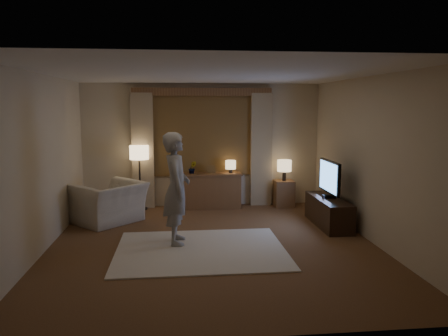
{
  "coord_description": "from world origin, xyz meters",
  "views": [
    {
      "loc": [
        -0.52,
        -6.49,
        2.14
      ],
      "look_at": [
        0.23,
        0.6,
        1.12
      ],
      "focal_mm": 35.0,
      "sensor_mm": 36.0,
      "label": 1
    }
  ],
  "objects": [
    {
      "name": "room",
      "position": [
        0.0,
        0.5,
        1.33
      ],
      "size": [
        5.04,
        5.54,
        2.64
      ],
      "color": "brown",
      "rests_on": "ground"
    },
    {
      "name": "rug",
      "position": [
        -0.2,
        -0.24,
        0.01
      ],
      "size": [
        2.5,
        2.0,
        0.02
      ],
      "primitive_type": "cube",
      "color": "beige",
      "rests_on": "floor"
    },
    {
      "name": "sideboard",
      "position": [
        0.17,
        2.5,
        0.35
      ],
      "size": [
        1.2,
        0.4,
        0.7
      ],
      "primitive_type": "cube",
      "color": "brown",
      "rests_on": "floor"
    },
    {
      "name": "picture_frame",
      "position": [
        0.17,
        2.5,
        0.8
      ],
      "size": [
        0.16,
        0.02,
        0.2
      ],
      "primitive_type": "cube",
      "color": "brown",
      "rests_on": "sideboard"
    },
    {
      "name": "plant",
      "position": [
        -0.23,
        2.5,
        0.85
      ],
      "size": [
        0.16,
        0.13,
        0.3
      ],
      "primitive_type": "imported",
      "color": "#999999",
      "rests_on": "sideboard"
    },
    {
      "name": "table_lamp_sideboard",
      "position": [
        0.57,
        2.5,
        0.9
      ],
      "size": [
        0.22,
        0.22,
        0.3
      ],
      "color": "black",
      "rests_on": "sideboard"
    },
    {
      "name": "floor_lamp",
      "position": [
        -1.31,
        2.5,
        1.12
      ],
      "size": [
        0.39,
        0.39,
        1.33
      ],
      "color": "black",
      "rests_on": "floor"
    },
    {
      "name": "armchair",
      "position": [
        -1.79,
        1.52,
        0.37
      ],
      "size": [
        1.51,
        1.51,
        0.74
      ],
      "primitive_type": "imported",
      "rotation": [
        0.0,
        0.0,
        -2.35
      ],
      "color": "#C1B59E",
      "rests_on": "floor"
    },
    {
      "name": "side_table",
      "position": [
        1.71,
        2.45,
        0.28
      ],
      "size": [
        0.4,
        0.4,
        0.56
      ],
      "primitive_type": "cube",
      "color": "brown",
      "rests_on": "floor"
    },
    {
      "name": "table_lamp_side",
      "position": [
        1.71,
        2.45,
        0.87
      ],
      "size": [
        0.3,
        0.3,
        0.44
      ],
      "color": "black",
      "rests_on": "side_table"
    },
    {
      "name": "tv_stand",
      "position": [
        2.15,
        0.9,
        0.25
      ],
      "size": [
        0.45,
        1.4,
        0.5
      ],
      "primitive_type": "cube",
      "color": "black",
      "rests_on": "floor"
    },
    {
      "name": "tv",
      "position": [
        2.15,
        0.9,
        0.87
      ],
      "size": [
        0.23,
        0.94,
        0.68
      ],
      "color": "black",
      "rests_on": "tv_stand"
    },
    {
      "name": "person",
      "position": [
        -0.55,
        0.13,
        0.88
      ],
      "size": [
        0.41,
        0.63,
        1.72
      ],
      "primitive_type": "imported",
      "rotation": [
        0.0,
        0.0,
        1.57
      ],
      "color": "#A39D97",
      "rests_on": "rug"
    }
  ]
}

